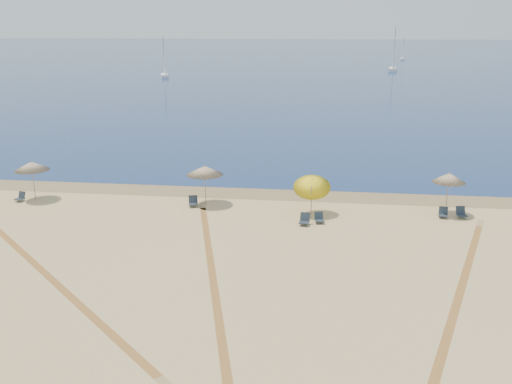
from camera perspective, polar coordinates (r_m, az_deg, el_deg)
ocean at (r=236.28m, az=6.19°, el=14.31°), size 500.00×500.00×0.00m
wet_sand at (r=36.84m, az=0.75°, el=-0.12°), size 500.00×500.00×0.00m
umbrella_1 at (r=37.80m, az=-22.29°, el=2.52°), size 2.16×2.16×2.56m
umbrella_2 at (r=34.20m, az=-5.35°, el=2.25°), size 2.28×2.28×2.52m
umbrella_3 at (r=32.33m, az=5.83°, el=0.88°), size 2.21×2.22×2.66m
umbrella_4 at (r=34.10m, az=19.43°, el=1.41°), size 1.91×1.91×2.59m
chair_2 at (r=38.24m, az=-23.28°, el=-0.49°), size 0.64×0.70×0.60m
chair_3 at (r=34.35m, az=-6.54°, el=-1.01°), size 0.69×0.76×0.66m
chair_4 at (r=31.14m, az=5.07°, el=-2.88°), size 0.64×0.72×0.67m
chair_5 at (r=31.54m, az=6.58°, el=-2.72°), size 0.62×0.68×0.61m
chair_6 at (r=33.98m, az=18.88°, el=-2.08°), size 0.62×0.69×0.62m
chair_7 at (r=34.34m, az=20.55°, el=-2.03°), size 0.65×0.72×0.65m
sailboat_0 at (r=185.08m, az=15.01°, el=13.74°), size 1.67×4.56×6.64m
sailboat_1 at (r=140.31m, az=14.10°, el=13.37°), size 2.70×7.06×10.25m
sailboat_2 at (r=121.83m, az=-9.51°, el=12.91°), size 3.18×5.87×8.49m
tire_tracks at (r=23.15m, az=-5.59°, el=-11.04°), size 57.53×44.82×0.00m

